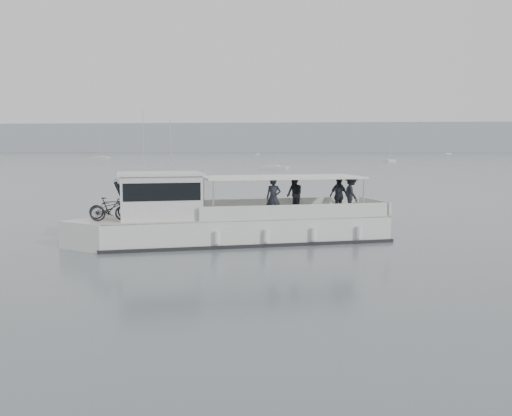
{
  "coord_description": "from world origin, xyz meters",
  "views": [
    {
      "loc": [
        6.74,
        -23.5,
        4.42
      ],
      "look_at": [
        4.26,
        3.03,
        1.6
      ],
      "focal_mm": 40.0,
      "sensor_mm": 36.0,
      "label": 1
    }
  ],
  "objects": [
    {
      "name": "tour_boat",
      "position": [
        2.5,
        2.61,
        1.04
      ],
      "size": [
        14.93,
        7.75,
        6.34
      ],
      "rotation": [
        0.0,
        0.0,
        0.32
      ],
      "color": "silver",
      "rests_on": "ground"
    },
    {
      "name": "moored_fleet",
      "position": [
        1.74,
        181.44,
        0.36
      ],
      "size": [
        412.06,
        325.75,
        10.59
      ],
      "color": "silver",
      "rests_on": "ground"
    },
    {
      "name": "ground",
      "position": [
        0.0,
        0.0,
        0.0
      ],
      "size": [
        1400.0,
        1400.0,
        0.0
      ],
      "primitive_type": "plane",
      "color": "slate",
      "rests_on": "ground"
    },
    {
      "name": "headland",
      "position": [
        0.0,
        560.0,
        14.0
      ],
      "size": [
        1400.0,
        90.0,
        28.0
      ],
      "primitive_type": "cube",
      "color": "#939EA8",
      "rests_on": "ground"
    }
  ]
}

